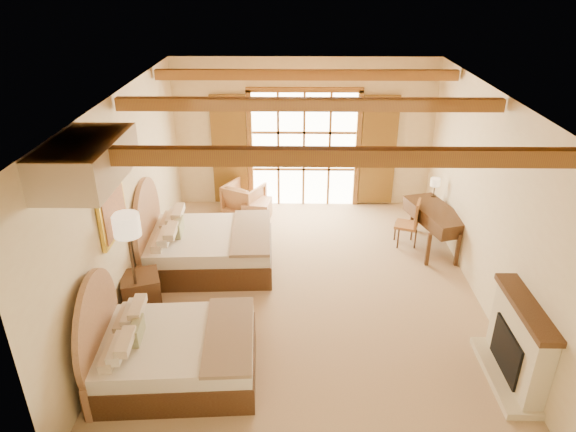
{
  "coord_description": "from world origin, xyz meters",
  "views": [
    {
      "loc": [
        -0.2,
        -7.1,
        4.79
      ],
      "look_at": [
        -0.3,
        0.2,
        1.25
      ],
      "focal_mm": 32.0,
      "sensor_mm": 36.0,
      "label": 1
    }
  ],
  "objects_px": {
    "desk": "(434,227)",
    "bed_near": "(165,349)",
    "bed_far": "(200,244)",
    "armchair": "(244,198)",
    "nightstand": "(142,295)"
  },
  "relations": [
    {
      "from": "desk",
      "to": "bed_near",
      "type": "bearing_deg",
      "value": -157.97
    },
    {
      "from": "bed_far",
      "to": "desk",
      "type": "xyz_separation_m",
      "value": [
        4.27,
        0.77,
        -0.01
      ]
    },
    {
      "from": "armchair",
      "to": "bed_near",
      "type": "bearing_deg",
      "value": 111.28
    },
    {
      "from": "bed_near",
      "to": "bed_far",
      "type": "height_order",
      "value": "bed_far"
    },
    {
      "from": "bed_far",
      "to": "nightstand",
      "type": "height_order",
      "value": "bed_far"
    },
    {
      "from": "nightstand",
      "to": "bed_near",
      "type": "bearing_deg",
      "value": -82.07
    },
    {
      "from": "nightstand",
      "to": "armchair",
      "type": "relative_size",
      "value": 0.89
    },
    {
      "from": "bed_near",
      "to": "nightstand",
      "type": "xyz_separation_m",
      "value": [
        -0.66,
        1.3,
        -0.07
      ]
    },
    {
      "from": "bed_far",
      "to": "desk",
      "type": "bearing_deg",
      "value": 7.39
    },
    {
      "from": "bed_near",
      "to": "nightstand",
      "type": "bearing_deg",
      "value": 113.13
    },
    {
      "from": "nightstand",
      "to": "desk",
      "type": "bearing_deg",
      "value": 4.75
    },
    {
      "from": "bed_near",
      "to": "nightstand",
      "type": "distance_m",
      "value": 1.46
    },
    {
      "from": "nightstand",
      "to": "desk",
      "type": "height_order",
      "value": "desk"
    },
    {
      "from": "bed_near",
      "to": "armchair",
      "type": "bearing_deg",
      "value": 79.76
    },
    {
      "from": "bed_near",
      "to": "bed_far",
      "type": "distance_m",
      "value": 2.7
    }
  ]
}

